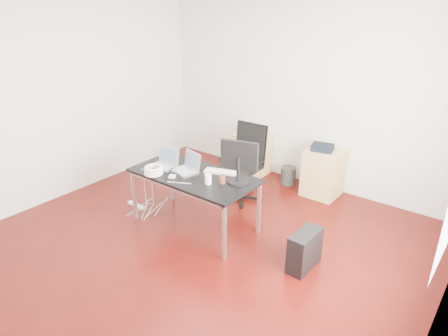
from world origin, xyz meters
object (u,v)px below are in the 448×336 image
Objects in this scene: filing_cabinet_right at (323,173)px; pc_tower at (305,250)px; filing_cabinet_left at (252,154)px; desk at (194,178)px; office_chair at (245,159)px.

filing_cabinet_right is 1.88m from pc_tower.
filing_cabinet_left is 2.60m from pc_tower.
desk reaches higher than filing_cabinet_left.
desk reaches higher than filing_cabinet_right.
desk is at bearing -78.72° from filing_cabinet_left.
filing_cabinet_right is at bearing 63.84° from desk.
office_chair is (0.03, 1.07, -0.07)m from desk.
desk is 1.59m from pc_tower.
filing_cabinet_left is 1.56× the size of pc_tower.
office_chair is at bearing -62.78° from filing_cabinet_left.
office_chair reaches higher than filing_cabinet_right.
pc_tower is (1.89, -1.77, -0.13)m from filing_cabinet_left.
office_chair is 1.83m from pc_tower.
filing_cabinet_right is at bearing 111.22° from pc_tower.
desk is 2.29× the size of filing_cabinet_left.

